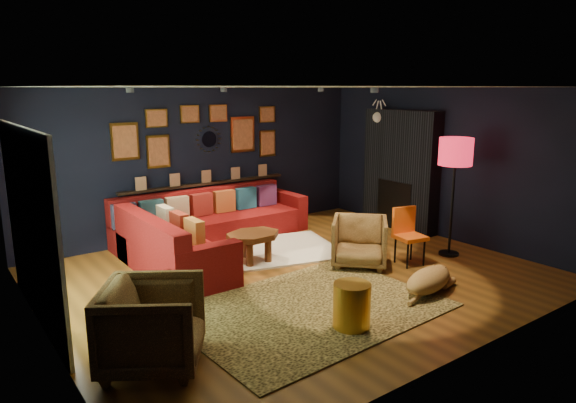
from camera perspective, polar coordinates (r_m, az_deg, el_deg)
floor at (r=7.32m, az=0.98°, el=-8.19°), size 6.50×6.50×0.00m
room_walls at (r=6.92m, az=1.03°, el=4.25°), size 6.50×6.50×6.50m
sectional at (r=8.39m, az=-9.91°, el=-3.36°), size 3.41×2.69×0.86m
ledge at (r=9.28m, az=-9.07°, el=1.99°), size 3.20×0.12×0.04m
gallery_wall at (r=9.19m, az=-9.43°, el=7.46°), size 3.15×0.04×1.02m
sunburst_mirror at (r=9.25m, az=-8.79°, el=6.85°), size 0.47×0.16×0.47m
fireplace at (r=9.76m, az=12.35°, el=2.98°), size 0.31×1.60×2.20m
deer_head at (r=10.02m, az=10.64°, el=9.22°), size 0.50×0.28×0.45m
sliding_door at (r=6.30m, az=-26.64°, el=-2.51°), size 0.06×2.80×2.20m
ceiling_spots at (r=7.51m, az=-2.73°, el=12.28°), size 3.30×2.50×0.06m
shag_rug at (r=8.35m, az=-2.10°, el=-5.46°), size 2.51×2.09×0.03m
leopard_rug at (r=6.27m, az=2.47°, el=-11.79°), size 3.15×2.32×0.02m
coffee_table at (r=7.73m, az=-3.90°, el=-4.12°), size 0.89×0.68×0.44m
pouf at (r=6.95m, az=-9.78°, el=-7.83°), size 0.50×0.50×0.33m
armchair_left at (r=5.08m, az=-14.80°, el=-12.72°), size 1.18×1.20×0.91m
armchair_right at (r=7.67m, az=7.95°, el=-4.19°), size 1.07×1.07×0.80m
gold_stool at (r=5.76m, az=7.10°, el=-11.43°), size 0.41×0.41×0.52m
orange_chair at (r=7.89m, az=13.13°, el=-3.19°), size 0.47×0.47×0.85m
floor_lamp at (r=8.24m, az=18.12°, el=4.80°), size 0.51×0.51×1.85m
dog at (r=6.91m, az=15.38°, el=-7.99°), size 1.39×0.91×0.40m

